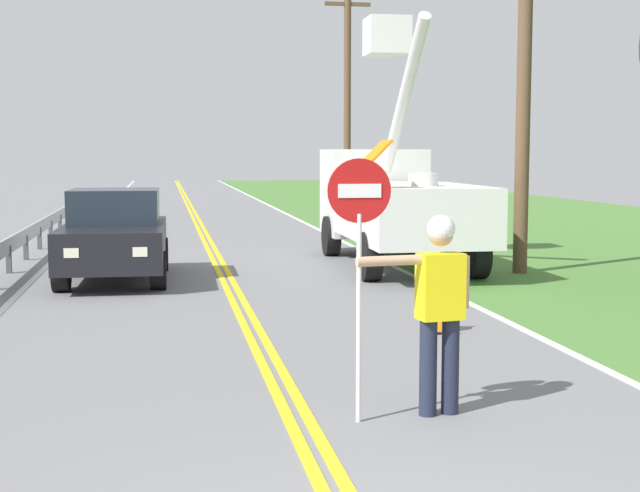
{
  "coord_description": "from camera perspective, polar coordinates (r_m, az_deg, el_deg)",
  "views": [
    {
      "loc": [
        -1.16,
        -4.25,
        2.37
      ],
      "look_at": [
        0.79,
        7.02,
        1.2
      ],
      "focal_mm": 50.92,
      "sensor_mm": 36.0,
      "label": 1
    }
  ],
  "objects": [
    {
      "name": "utility_pole_mid",
      "position": [
        35.9,
        1.73,
        9.32
      ],
      "size": [
        1.8,
        0.28,
        8.72
      ],
      "color": "brown",
      "rests_on": "ground"
    },
    {
      "name": "centerline_yellow_right",
      "position": [
        24.4,
        -6.84,
        0.24
      ],
      "size": [
        0.11,
        110.0,
        0.01
      ],
      "primitive_type": "cube",
      "color": "yellow",
      "rests_on": "ground"
    },
    {
      "name": "flagger_worker",
      "position": [
        8.25,
        7.49,
        -3.45
      ],
      "size": [
        1.08,
        0.3,
        1.83
      ],
      "color": "#1E2338",
      "rests_on": "ground"
    },
    {
      "name": "guardrail_left_shoulder",
      "position": [
        20.09,
        -18.48,
        0.26
      ],
      "size": [
        0.1,
        32.0,
        0.71
      ],
      "color": "#9EA0A3",
      "rests_on": "ground"
    },
    {
      "name": "centerline_yellow_left",
      "position": [
        24.39,
        -7.26,
        0.24
      ],
      "size": [
        0.11,
        110.0,
        0.01
      ],
      "primitive_type": "cube",
      "color": "yellow",
      "rests_on": "ground"
    },
    {
      "name": "utility_pole_near",
      "position": [
        18.43,
        12.74,
        11.88
      ],
      "size": [
        1.8,
        0.28,
        8.34
      ],
      "color": "brown",
      "rests_on": "ground"
    },
    {
      "name": "stop_sign_paddle",
      "position": [
        7.88,
        2.48,
        1.01
      ],
      "size": [
        0.56,
        0.04,
        2.33
      ],
      "color": "silver",
      "rests_on": "ground"
    },
    {
      "name": "utility_bucket_truck",
      "position": [
        19.51,
        4.56,
        3.0
      ],
      "size": [
        2.74,
        6.84,
        5.3
      ],
      "color": "silver",
      "rests_on": "ground"
    },
    {
      "name": "oncoming_sedan_nearest",
      "position": [
        17.37,
        -12.78,
        0.62
      ],
      "size": [
        1.98,
        4.14,
        1.7
      ],
      "color": "black",
      "rests_on": "ground"
    },
    {
      "name": "edge_line_right",
      "position": [
        24.83,
        1.27,
        0.38
      ],
      "size": [
        0.12,
        110.0,
        0.01
      ],
      "primitive_type": "cube",
      "color": "silver",
      "rests_on": "ground"
    },
    {
      "name": "traffic_cone_lead",
      "position": [
        12.19,
        7.6,
        -3.82
      ],
      "size": [
        0.4,
        0.4,
        0.7
      ],
      "color": "orange",
      "rests_on": "ground"
    },
    {
      "name": "grass_verge_right",
      "position": [
        27.5,
        17.86,
        0.63
      ],
      "size": [
        16.0,
        110.0,
        0.01
      ],
      "primitive_type": "cube",
      "color": "#477533",
      "rests_on": "ground"
    },
    {
      "name": "edge_line_left",
      "position": [
        24.49,
        -15.5,
        0.09
      ],
      "size": [
        0.12,
        110.0,
        0.01
      ],
      "primitive_type": "cube",
      "color": "silver",
      "rests_on": "ground"
    }
  ]
}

